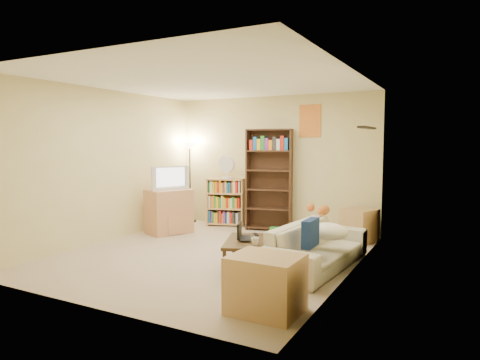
% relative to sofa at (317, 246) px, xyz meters
% --- Properties ---
extents(room, '(4.50, 4.54, 2.52)m').
position_rel_sofa_xyz_m(room, '(-1.55, -0.12, 1.34)').
color(room, tan).
rests_on(room, ground).
extents(sofa, '(2.07, 1.11, 0.57)m').
position_rel_sofa_xyz_m(sofa, '(0.00, 0.00, 0.00)').
color(sofa, beige).
rests_on(sofa, ground).
extents(navy_pillow, '(0.11, 0.37, 0.33)m').
position_rel_sofa_xyz_m(navy_pillow, '(0.05, -0.43, 0.26)').
color(navy_pillow, navy).
rests_on(navy_pillow, sofa).
extents(cream_blanket, '(0.52, 0.37, 0.22)m').
position_rel_sofa_xyz_m(cream_blanket, '(0.14, 0.03, 0.20)').
color(cream_blanket, white).
rests_on(cream_blanket, sofa).
extents(tabby_cat, '(0.45, 0.19, 0.15)m').
position_rel_sofa_xyz_m(tabby_cat, '(-0.18, 0.76, 0.36)').
color(tabby_cat, '#C46529').
rests_on(tabby_cat, sofa).
extents(coffee_table, '(0.77, 1.00, 0.39)m').
position_rel_sofa_xyz_m(coffee_table, '(-0.76, -0.56, -0.03)').
color(coffee_table, '#47321B').
rests_on(coffee_table, ground).
extents(laptop, '(0.55, 0.53, 0.03)m').
position_rel_sofa_xyz_m(laptop, '(-0.73, -0.50, 0.12)').
color(laptop, black).
rests_on(laptop, coffee_table).
extents(laptop_screen, '(0.11, 0.28, 0.20)m').
position_rel_sofa_xyz_m(laptop_screen, '(-0.85, -0.55, 0.23)').
color(laptop_screen, white).
rests_on(laptop_screen, laptop).
extents(mug, '(0.20, 0.20, 0.09)m').
position_rel_sofa_xyz_m(mug, '(-0.54, -0.74, 0.16)').
color(mug, silver).
rests_on(mug, coffee_table).
extents(tv_remote, '(0.13, 0.15, 0.02)m').
position_rel_sofa_xyz_m(tv_remote, '(-0.77, -0.25, 0.12)').
color(tv_remote, black).
rests_on(tv_remote, coffee_table).
extents(tv_stand, '(0.78, 0.89, 0.79)m').
position_rel_sofa_xyz_m(tv_stand, '(-3.02, 0.82, 0.11)').
color(tv_stand, tan).
rests_on(tv_stand, ground).
extents(television, '(0.80, 0.64, 0.42)m').
position_rel_sofa_xyz_m(television, '(-3.02, 0.82, 0.72)').
color(television, black).
rests_on(television, tv_stand).
extents(tall_bookshelf, '(0.89, 0.44, 1.88)m').
position_rel_sofa_xyz_m(tall_bookshelf, '(-1.54, 1.92, 0.71)').
color(tall_bookshelf, '#3E2417').
rests_on(tall_bookshelf, ground).
extents(short_bookshelf, '(0.78, 0.49, 0.93)m').
position_rel_sofa_xyz_m(short_bookshelf, '(-2.47, 1.92, 0.18)').
color(short_bookshelf, tan).
rests_on(short_bookshelf, ground).
extents(desk_fan, '(0.33, 0.19, 0.45)m').
position_rel_sofa_xyz_m(desk_fan, '(-2.42, 1.88, 0.88)').
color(desk_fan, white).
rests_on(desk_fan, short_bookshelf).
extents(floor_lamp, '(0.28, 0.28, 1.63)m').
position_rel_sofa_xyz_m(floor_lamp, '(-3.32, 1.92, 1.02)').
color(floor_lamp, black).
rests_on(floor_lamp, ground).
extents(side_table, '(0.62, 0.62, 0.54)m').
position_rel_sofa_xyz_m(side_table, '(0.17, 1.74, -0.01)').
color(side_table, tan).
rests_on(side_table, ground).
extents(end_cabinet, '(0.67, 0.56, 0.55)m').
position_rel_sofa_xyz_m(end_cabinet, '(0.03, -1.67, -0.01)').
color(end_cabinet, tan).
rests_on(end_cabinet, ground).
extents(book_stacks, '(0.42, 0.14, 0.17)m').
position_rel_sofa_xyz_m(book_stacks, '(-1.12, 1.54, -0.20)').
color(book_stacks, red).
rests_on(book_stacks, ground).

